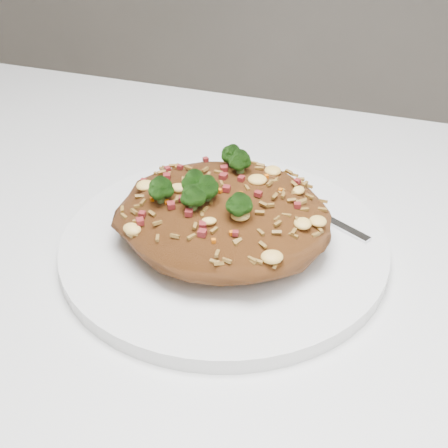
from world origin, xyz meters
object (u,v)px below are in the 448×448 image
Objects in this scene: dining_table at (107,355)px; fork at (304,207)px; plate at (224,244)px; fried_rice at (223,208)px.

fork is (0.15, 0.14, 0.11)m from dining_table.
fried_rice is (-0.00, -0.00, 0.04)m from plate.
plate is (0.09, 0.07, 0.10)m from dining_table.
dining_table is 7.99× the size of fork.
fork is (0.06, 0.07, 0.01)m from plate.
dining_table is 0.15m from plate.
dining_table is at bearing -140.96° from plate.
dining_table is 4.19× the size of plate.
fried_rice reaches higher than fork.
fried_rice is 0.09m from fork.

